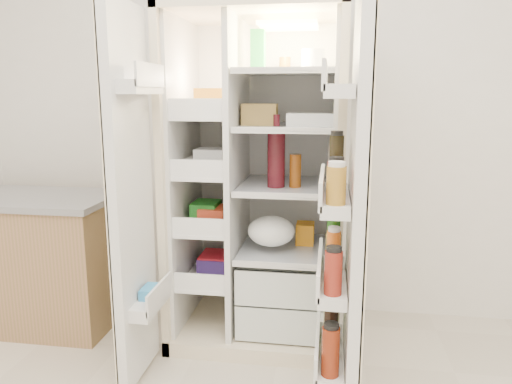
# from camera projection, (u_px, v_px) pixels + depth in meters

# --- Properties ---
(wall_back) EXTENTS (4.00, 0.02, 2.70)m
(wall_back) POSITION_uv_depth(u_px,v_px,m) (292.00, 97.00, 2.94)
(wall_back) COLOR white
(wall_back) RESTS_ON floor
(refrigerator) EXTENTS (0.92, 0.70, 1.80)m
(refrigerator) POSITION_uv_depth(u_px,v_px,m) (262.00, 207.00, 2.74)
(refrigerator) COLOR beige
(refrigerator) RESTS_ON floor
(freezer_door) EXTENTS (0.15, 0.40, 1.72)m
(freezer_door) POSITION_uv_depth(u_px,v_px,m) (132.00, 201.00, 2.21)
(freezer_door) COLOR silver
(freezer_door) RESTS_ON floor
(fridge_door) EXTENTS (0.17, 0.58, 1.72)m
(fridge_door) POSITION_uv_depth(u_px,v_px,m) (351.00, 220.00, 1.98)
(fridge_door) COLOR silver
(fridge_door) RESTS_ON floor
(kitchen_counter) EXTENTS (1.09, 0.58, 0.79)m
(kitchen_counter) POSITION_uv_depth(u_px,v_px,m) (28.00, 259.00, 2.91)
(kitchen_counter) COLOR #9D6F4E
(kitchen_counter) RESTS_ON floor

